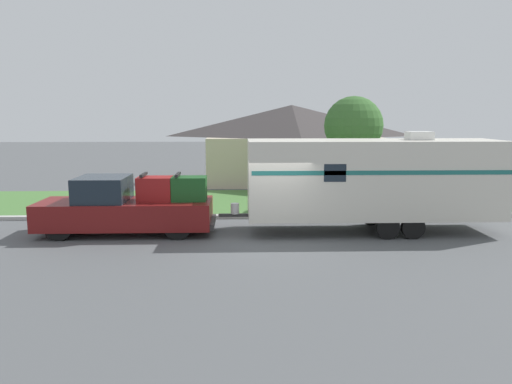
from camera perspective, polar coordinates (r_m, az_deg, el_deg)
The scene contains 8 objects.
ground_plane at distance 15.81m, azimuth 1.88°, elevation -5.76°, with size 120.00×120.00×0.00m, color #515456.
curb_strip at distance 19.44m, azimuth 1.14°, elevation -2.79°, with size 80.00×0.30×0.14m.
lawn_strip at distance 23.04m, azimuth 0.65°, elevation -1.10°, with size 80.00×7.00×0.03m.
house_across_street at distance 30.20m, azimuth 4.07°, elevation 5.73°, with size 10.67×7.07×4.57m.
pickup_truck at distance 17.32m, azimuth -14.51°, elevation -1.71°, with size 5.85×2.07×2.05m.
travel_trailer at distance 17.36m, azimuth 13.22°, elevation 1.50°, with size 9.47×2.38×3.43m.
mailbox at distance 21.06m, azimuth 17.23°, elevation 0.37°, with size 0.48×0.20×1.35m.
tree_in_yard at distance 22.21m, azimuth 11.07°, elevation 7.40°, with size 2.55×2.55×4.79m.
Camera 1 is at (-1.04, -15.27, 3.98)m, focal length 35.00 mm.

